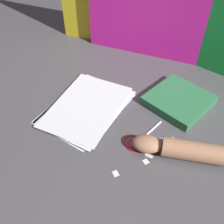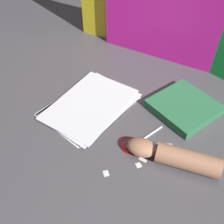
{
  "view_description": "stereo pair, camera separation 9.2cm",
  "coord_description": "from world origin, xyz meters",
  "px_view_note": "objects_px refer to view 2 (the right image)",
  "views": [
    {
      "loc": [
        0.31,
        -0.61,
        0.71
      ],
      "look_at": [
        -0.01,
        -0.04,
        0.06
      ],
      "focal_mm": 42.0,
      "sensor_mm": 36.0,
      "label": 1
    },
    {
      "loc": [
        0.39,
        -0.56,
        0.71
      ],
      "look_at": [
        -0.01,
        -0.04,
        0.06
      ],
      "focal_mm": 42.0,
      "sensor_mm": 36.0,
      "label": 2
    }
  ],
  "objects_px": {
    "paper_stack": "(90,105)",
    "hand_forearm": "(175,156)",
    "book_closed": "(184,107)",
    "scissors": "(136,143)"
  },
  "relations": [
    {
      "from": "book_closed",
      "to": "hand_forearm",
      "type": "height_order",
      "value": "hand_forearm"
    },
    {
      "from": "paper_stack",
      "to": "hand_forearm",
      "type": "bearing_deg",
      "value": -6.18
    },
    {
      "from": "scissors",
      "to": "book_closed",
      "type": "bearing_deg",
      "value": 77.69
    },
    {
      "from": "paper_stack",
      "to": "scissors",
      "type": "height_order",
      "value": "paper_stack"
    },
    {
      "from": "scissors",
      "to": "hand_forearm",
      "type": "xyz_separation_m",
      "value": [
        0.14,
        0.01,
        0.03
      ]
    },
    {
      "from": "paper_stack",
      "to": "hand_forearm",
      "type": "relative_size",
      "value": 1.22
    },
    {
      "from": "scissors",
      "to": "hand_forearm",
      "type": "height_order",
      "value": "hand_forearm"
    },
    {
      "from": "book_closed",
      "to": "scissors",
      "type": "distance_m",
      "value": 0.26
    },
    {
      "from": "paper_stack",
      "to": "book_closed",
      "type": "distance_m",
      "value": 0.36
    },
    {
      "from": "book_closed",
      "to": "scissors",
      "type": "relative_size",
      "value": 1.49
    }
  ]
}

